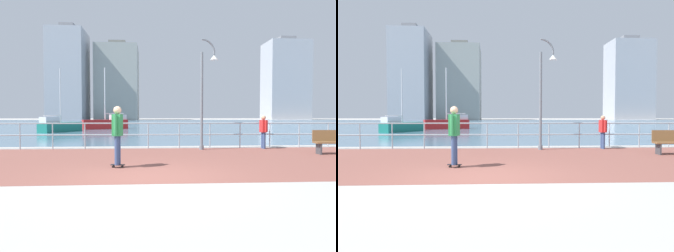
{
  "view_description": "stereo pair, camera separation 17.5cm",
  "coord_description": "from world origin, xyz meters",
  "views": [
    {
      "loc": [
        0.05,
        -6.85,
        1.48
      ],
      "look_at": [
        0.73,
        3.73,
        1.1
      ],
      "focal_mm": 31.11,
      "sensor_mm": 36.0,
      "label": 1
    },
    {
      "loc": [
        0.23,
        -6.86,
        1.48
      ],
      "look_at": [
        0.73,
        3.73,
        1.1
      ],
      "focal_mm": 31.11,
      "sensor_mm": 36.0,
      "label": 2
    }
  ],
  "objects": [
    {
      "name": "tower_steel",
      "position": [
        53.72,
        105.32,
        15.3
      ],
      "size": [
        15.68,
        11.89,
        32.25
      ],
      "color": "#A3A8B2",
      "rests_on": "ground"
    },
    {
      "name": "tower_brick",
      "position": [
        -25.15,
        86.41,
        14.03
      ],
      "size": [
        10.81,
        12.66,
        29.72
      ],
      "color": "#A3A8B2",
      "rests_on": "ground"
    },
    {
      "name": "ground",
      "position": [
        0.0,
        40.0,
        0.0
      ],
      "size": [
        220.0,
        220.0,
        0.0
      ],
      "primitive_type": "plane",
      "color": "#ADAAA5"
    },
    {
      "name": "lamppost",
      "position": [
        2.49,
        5.63,
        2.65
      ],
      "size": [
        0.82,
        0.36,
        4.8
      ],
      "color": "slate",
      "rests_on": "ground"
    },
    {
      "name": "sailboat_navy",
      "position": [
        -8.09,
        20.04,
        0.55
      ],
      "size": [
        3.21,
        4.16,
        5.75
      ],
      "color": "#197266",
      "rests_on": "ground"
    },
    {
      "name": "tower_glass",
      "position": [
        -10.58,
        93.55,
        12.34
      ],
      "size": [
        13.66,
        16.67,
        26.34
      ],
      "color": "#939993",
      "rests_on": "ground"
    },
    {
      "name": "bystander",
      "position": [
        5.16,
        5.87,
        0.86
      ],
      "size": [
        0.26,
        0.56,
        1.49
      ],
      "color": "#384C7A",
      "rests_on": "ground"
    },
    {
      "name": "harbor_water",
      "position": [
        0.0,
        51.22,
        0.0
      ],
      "size": [
        180.0,
        88.0,
        0.0
      ],
      "primitive_type": "cube",
      "color": "slate",
      "rests_on": "ground"
    },
    {
      "name": "brick_paving",
      "position": [
        0.0,
        2.8,
        0.0
      ],
      "size": [
        28.0,
        6.84,
        0.01
      ],
      "primitive_type": "cube",
      "color": "brown",
      "rests_on": "ground"
    },
    {
      "name": "sailboat_ivory",
      "position": [
        -4.64,
        25.54,
        0.64
      ],
      "size": [
        5.0,
        3.06,
        6.73
      ],
      "color": "#B21E1E",
      "rests_on": "ground"
    },
    {
      "name": "skateboarder",
      "position": [
        -0.85,
        1.44,
        1.05
      ],
      "size": [
        0.41,
        0.56,
        1.74
      ],
      "color": "black",
      "rests_on": "ground"
    },
    {
      "name": "waterfront_railing",
      "position": [
        -0.0,
        6.22,
        0.8
      ],
      "size": [
        25.25,
        0.06,
        1.16
      ],
      "color": "#9EADB7",
      "rests_on": "ground"
    }
  ]
}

